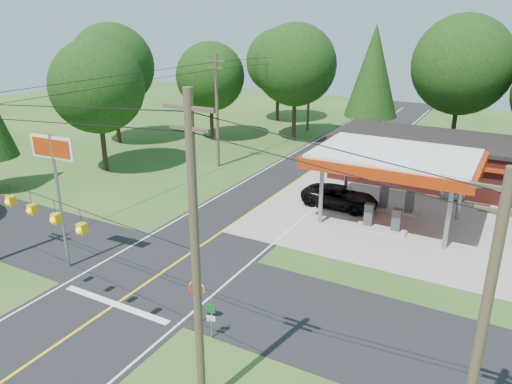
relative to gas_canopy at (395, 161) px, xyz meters
The scene contains 17 objects.
ground 16.38m from the gas_canopy, 124.70° to the right, with size 120.00×120.00×0.00m, color #29501C.
main_highway 16.37m from the gas_canopy, 124.70° to the right, with size 8.00×120.00×0.02m, color black.
cross_road 16.37m from the gas_canopy, 124.70° to the right, with size 70.00×7.00×0.02m, color black.
lane_center_yellow 16.37m from the gas_canopy, 124.70° to the right, with size 0.15×110.00×0.00m, color yellow.
gas_canopy is the anchor object (origin of this frame).
convenience_store 10.31m from the gas_canopy, 84.28° to the left, with size 16.40×7.55×3.80m.
utility_pole_near_right 20.13m from the gas_canopy, 94.29° to the right, with size 1.80×0.30×11.50m.
utility_pole_far_left 17.74m from the gas_canopy, 163.61° to the left, with size 1.80×0.30×10.00m.
utility_pole_right_b 19.80m from the gas_canopy, 69.27° to the right, with size 1.80×0.30×10.00m.
utility_pole_north 26.92m from the gas_canopy, 125.17° to the left, with size 0.30×0.30×9.50m.
overhead_beacons 21.56m from the gas_canopy, 117.76° to the right, with size 17.04×2.04×1.03m.
treeline_backdrop 14.09m from the gas_canopy, 126.61° to the left, with size 70.27×51.59×13.30m.
suv_car 5.27m from the gas_canopy, 167.51° to the left, with size 5.48×5.48×1.52m, color black.
sedan_car 9.24m from the gas_canopy, 69.44° to the left, with size 4.42×4.42×1.51m, color white.
big_stop_sign 20.58m from the gas_canopy, 133.01° to the right, with size 2.82×0.27×7.60m.
octagonal_stop_sign 16.83m from the gas_canopy, 105.70° to the right, with size 0.80×0.20×2.31m.
route_sign_post 17.15m from the gas_canopy, 101.65° to the right, with size 0.40×0.14×1.97m.
Camera 1 is at (16.13, -18.60, 13.61)m, focal length 35.00 mm.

